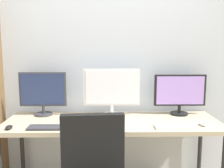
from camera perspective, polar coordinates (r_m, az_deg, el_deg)
The scene contains 9 objects.
wall_back at distance 2.81m, azimuth -0.14°, elevation 5.36°, with size 4.46×0.10×2.60m.
desk at distance 2.50m, azimuth 0.02°, elevation -9.33°, with size 2.06×0.68×0.74m.
monitor_left at distance 2.72m, azimuth -15.19°, elevation -1.72°, with size 0.48×0.18×0.45m.
monitor_center at distance 2.63m, azimuth -0.06°, elevation -1.26°, with size 0.58×0.18×0.48m.
monitor_right at distance 2.74m, azimuth 14.92°, elevation -1.88°, with size 0.53×0.18×0.42m.
keyboard_left at distance 2.32m, azimuth -14.02°, elevation -9.39°, with size 0.35×0.13×0.02m, color #38383D.
keyboard_right at distance 2.34m, azimuth 14.14°, elevation -9.24°, with size 0.37×0.13×0.02m, color silver.
mouse_left_side at distance 2.41m, azimuth -22.04°, elevation -8.96°, with size 0.06×0.10×0.03m, color black.
mouse_right_side at distance 2.47m, azimuth 19.62°, elevation -8.38°, with size 0.06×0.10×0.03m, color silver.
Camera 1 is at (-0.04, -1.78, 1.45)m, focal length 40.91 mm.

